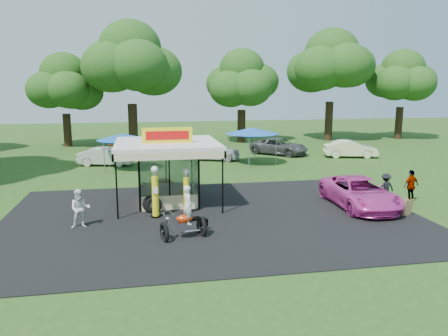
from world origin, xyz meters
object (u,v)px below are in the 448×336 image
(pink_sedan, at_px, (359,193))
(tent_east, at_px, (252,131))
(gas_pump_right, at_px, (186,192))
(gas_station_kiosk, at_px, (168,171))
(a_frame_sign, at_px, (407,207))
(gas_pump_left, at_px, (155,193))
(spectator_east_b, at_px, (411,186))
(bg_car_a, at_px, (106,157))
(bg_car_d, at_px, (279,147))
(spectator_east_a, at_px, (386,187))
(bg_car_e, at_px, (350,149))
(kiosk_car, at_px, (166,186))
(bg_car_c, at_px, (211,150))
(tent_west, at_px, (123,137))
(spectator_west, at_px, (80,209))
(motorcycle, at_px, (186,217))
(bg_car_b, at_px, (136,150))

(pink_sedan, relative_size, tent_east, 1.32)
(gas_pump_right, height_order, pink_sedan, gas_pump_right)
(tent_east, bearing_deg, gas_station_kiosk, -124.48)
(a_frame_sign, xyz_separation_m, pink_sedan, (-1.51, 1.91, 0.34))
(gas_pump_left, bearing_deg, spectator_east_b, 1.78)
(bg_car_a, height_order, tent_east, tent_east)
(spectator_east_b, distance_m, bg_car_d, 17.52)
(a_frame_sign, bearing_deg, spectator_east_b, 42.85)
(spectator_east_a, bearing_deg, bg_car_e, -111.01)
(kiosk_car, bearing_deg, spectator_east_a, -108.36)
(bg_car_e, bearing_deg, gas_pump_right, 145.95)
(kiosk_car, distance_m, bg_car_d, 17.20)
(spectator_east_a, height_order, bg_car_c, bg_car_c)
(bg_car_c, relative_size, tent_west, 1.25)
(a_frame_sign, xyz_separation_m, bg_car_e, (5.61, 17.14, 0.32))
(gas_pump_left, relative_size, pink_sedan, 0.45)
(spectator_west, bearing_deg, pink_sedan, -2.24)
(spectator_east_b, relative_size, bg_car_e, 0.38)
(motorcycle, xyz_separation_m, spectator_east_b, (12.75, 3.56, -0.02))
(motorcycle, distance_m, bg_car_e, 24.61)
(gas_station_kiosk, height_order, bg_car_e, gas_station_kiosk)
(a_frame_sign, distance_m, tent_east, 16.10)
(bg_car_b, xyz_separation_m, bg_car_c, (6.39, -2.72, 0.18))
(spectator_east_a, height_order, tent_west, tent_west)
(gas_pump_right, bearing_deg, bg_car_c, 76.59)
(motorcycle, distance_m, spectator_east_b, 13.24)
(motorcycle, bearing_deg, spectator_east_a, 5.01)
(gas_pump_right, relative_size, a_frame_sign, 2.67)
(gas_station_kiosk, bearing_deg, bg_car_e, 36.50)
(spectator_east_a, distance_m, bg_car_b, 22.58)
(gas_station_kiosk, distance_m, bg_car_d, 18.95)
(pink_sedan, xyz_separation_m, spectator_east_b, (3.35, 0.54, 0.10))
(a_frame_sign, bearing_deg, spectator_east_a, 68.73)
(spectator_east_a, xyz_separation_m, tent_east, (-4.43, 12.60, 1.93))
(bg_car_d, distance_m, tent_west, 14.84)
(motorcycle, distance_m, bg_car_c, 19.58)
(kiosk_car, relative_size, spectator_east_a, 1.83)
(bg_car_b, xyz_separation_m, tent_west, (-0.82, -5.84, 1.83))
(gas_pump_left, height_order, spectator_east_a, gas_pump_left)
(bg_car_e, bearing_deg, tent_east, 113.56)
(a_frame_sign, distance_m, bg_car_a, 23.05)
(pink_sedan, height_order, bg_car_d, pink_sedan)
(spectator_west, bearing_deg, bg_car_b, 77.90)
(bg_car_e, xyz_separation_m, tent_east, (-9.48, -1.67, 1.94))
(bg_car_a, xyz_separation_m, bg_car_c, (8.71, 1.01, 0.12))
(spectator_east_a, bearing_deg, spectator_east_b, 160.83)
(gas_station_kiosk, relative_size, bg_car_d, 1.00)
(bg_car_e, bearing_deg, spectator_west, 140.83)
(bg_car_a, relative_size, bg_car_c, 0.89)
(bg_car_a, relative_size, tent_west, 1.11)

